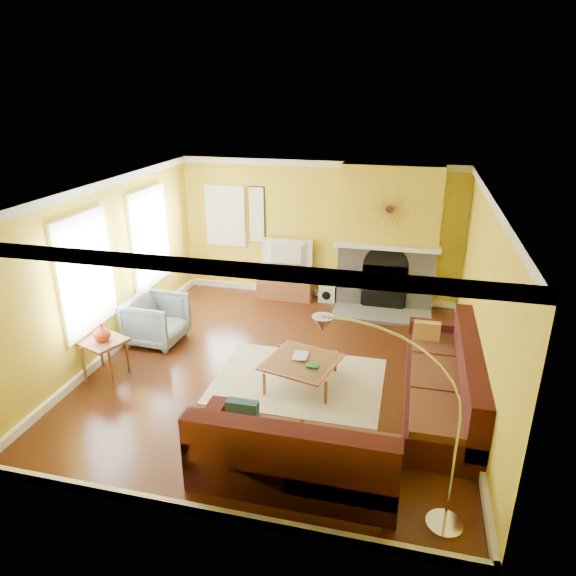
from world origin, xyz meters
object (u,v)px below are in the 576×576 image
(sectional_sofa, at_px, (354,381))
(side_table, at_px, (106,359))
(coffee_table, at_px, (301,372))
(arc_lamp, at_px, (392,429))
(armchair, at_px, (156,320))
(media_console, at_px, (286,283))

(sectional_sofa, distance_m, side_table, 3.60)
(coffee_table, distance_m, arc_lamp, 2.71)
(sectional_sofa, height_order, side_table, sectional_sofa)
(armchair, bearing_deg, arc_lamp, -123.77)
(coffee_table, xyz_separation_m, armchair, (-2.60, 0.70, 0.21))
(armchair, bearing_deg, media_console, -31.02)
(media_console, distance_m, armchair, 2.89)
(media_console, bearing_deg, arc_lamp, -66.28)
(media_console, relative_size, arc_lamp, 0.52)
(coffee_table, xyz_separation_m, side_table, (-2.80, -0.50, 0.11))
(armchair, distance_m, side_table, 1.22)
(media_console, bearing_deg, side_table, -116.57)
(media_console, relative_size, side_table, 1.83)
(sectional_sofa, bearing_deg, side_table, 180.00)
(sectional_sofa, distance_m, media_console, 4.03)
(sectional_sofa, height_order, arc_lamp, arc_lamp)
(arc_lamp, bearing_deg, armchair, 143.57)
(side_table, bearing_deg, sectional_sofa, -0.00)
(coffee_table, relative_size, media_console, 0.86)
(armchair, bearing_deg, coffee_table, -102.40)
(armchair, distance_m, arc_lamp, 4.93)
(media_console, distance_m, arc_lamp, 5.84)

